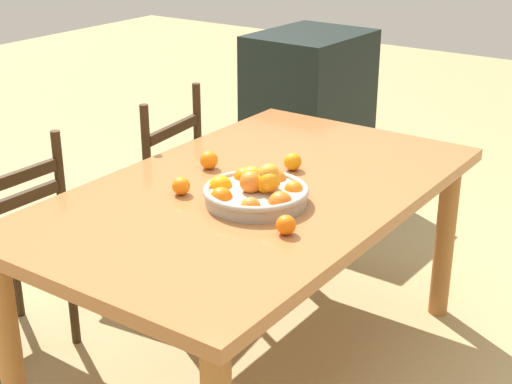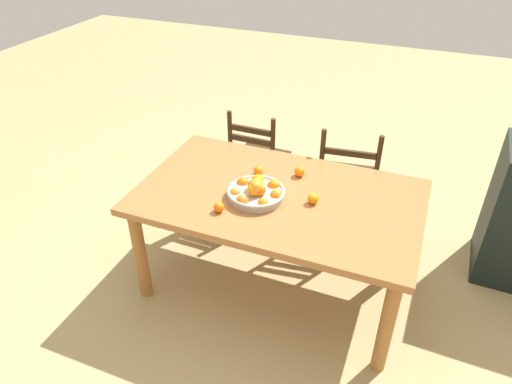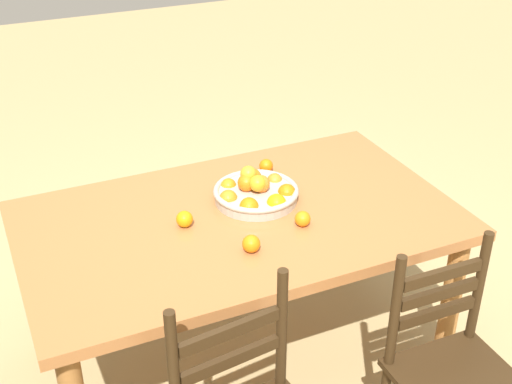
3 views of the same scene
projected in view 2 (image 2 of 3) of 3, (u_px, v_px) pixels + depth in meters
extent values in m
plane|color=tan|center=(276.00, 282.00, 3.25)|extent=(12.00, 12.00, 0.00)
cube|color=#A26435|center=(278.00, 197.00, 2.85)|extent=(1.72, 1.02, 0.05)
cylinder|color=#A36832|center=(140.00, 254.00, 2.97)|extent=(0.08, 0.08, 0.69)
cylinder|color=#A36832|center=(386.00, 326.00, 2.49)|extent=(0.08, 0.08, 0.69)
cylinder|color=#A36832|center=(202.00, 187.00, 3.62)|extent=(0.08, 0.08, 0.69)
cylinder|color=#A36832|center=(406.00, 233.00, 3.15)|extent=(0.08, 0.08, 0.69)
cube|color=#322110|center=(260.00, 159.00, 3.82)|extent=(0.42, 0.42, 0.03)
cylinder|color=#322110|center=(286.00, 176.00, 4.02)|extent=(0.04, 0.04, 0.42)
cylinder|color=#322110|center=(249.00, 168.00, 4.13)|extent=(0.04, 0.04, 0.42)
cylinder|color=#322110|center=(272.00, 197.00, 3.75)|extent=(0.04, 0.04, 0.42)
cylinder|color=#322110|center=(232.00, 188.00, 3.86)|extent=(0.04, 0.04, 0.42)
cylinder|color=#322110|center=(273.00, 147.00, 3.49)|extent=(0.04, 0.04, 0.45)
cylinder|color=#322110|center=(230.00, 138.00, 3.61)|extent=(0.04, 0.04, 0.45)
cube|color=#322110|center=(251.00, 150.00, 3.58)|extent=(0.32, 0.03, 0.04)
cube|color=#322110|center=(251.00, 140.00, 3.54)|extent=(0.32, 0.03, 0.04)
cube|color=#322110|center=(251.00, 130.00, 3.49)|extent=(0.32, 0.03, 0.04)
cube|color=#322110|center=(348.00, 179.00, 3.57)|extent=(0.49, 0.49, 0.03)
cylinder|color=#322110|center=(371.00, 193.00, 3.80)|extent=(0.04, 0.04, 0.41)
cylinder|color=#322110|center=(324.00, 186.00, 3.89)|extent=(0.04, 0.04, 0.41)
cylinder|color=#322110|center=(368.00, 220.00, 3.49)|extent=(0.04, 0.04, 0.41)
cylinder|color=#322110|center=(317.00, 213.00, 3.58)|extent=(0.04, 0.04, 0.41)
cylinder|color=#322110|center=(377.00, 167.00, 3.23)|extent=(0.04, 0.04, 0.47)
cylinder|color=#322110|center=(322.00, 160.00, 3.31)|extent=(0.04, 0.04, 0.47)
cube|color=#322110|center=(348.00, 168.00, 3.29)|extent=(0.35, 0.07, 0.04)
cube|color=#322110|center=(350.00, 153.00, 3.23)|extent=(0.35, 0.07, 0.04)
cylinder|color=#A79E8E|center=(256.00, 194.00, 2.79)|extent=(0.34, 0.34, 0.05)
torus|color=#A79E8E|center=(256.00, 191.00, 2.78)|extent=(0.35, 0.35, 0.02)
sphere|color=orange|center=(276.00, 196.00, 2.75)|extent=(0.08, 0.08, 0.08)
sphere|color=orange|center=(274.00, 186.00, 2.84)|extent=(0.08, 0.08, 0.08)
sphere|color=orange|center=(258.00, 181.00, 2.89)|extent=(0.08, 0.08, 0.08)
sphere|color=orange|center=(243.00, 183.00, 2.86)|extent=(0.08, 0.08, 0.08)
sphere|color=orange|center=(235.00, 193.00, 2.78)|extent=(0.07, 0.07, 0.07)
sphere|color=orange|center=(242.00, 201.00, 2.70)|extent=(0.08, 0.08, 0.08)
sphere|color=orange|center=(263.00, 204.00, 2.69)|extent=(0.07, 0.07, 0.07)
sphere|color=orange|center=(256.00, 186.00, 2.71)|extent=(0.07, 0.07, 0.07)
sphere|color=orange|center=(255.00, 185.00, 2.77)|extent=(0.07, 0.07, 0.07)
sphere|color=orange|center=(253.00, 190.00, 2.71)|extent=(0.07, 0.07, 0.07)
sphere|color=orange|center=(256.00, 190.00, 2.74)|extent=(0.08, 0.08, 0.08)
sphere|color=orange|center=(260.00, 190.00, 2.73)|extent=(0.07, 0.07, 0.07)
sphere|color=orange|center=(258.00, 183.00, 2.77)|extent=(0.07, 0.07, 0.07)
sphere|color=orange|center=(254.00, 185.00, 2.78)|extent=(0.07, 0.07, 0.07)
sphere|color=orange|center=(313.00, 199.00, 2.74)|extent=(0.07, 0.07, 0.07)
sphere|color=orange|center=(299.00, 172.00, 2.99)|extent=(0.07, 0.07, 0.07)
sphere|color=orange|center=(219.00, 207.00, 2.67)|extent=(0.06, 0.06, 0.06)
sphere|color=orange|center=(258.00, 170.00, 3.01)|extent=(0.06, 0.06, 0.06)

